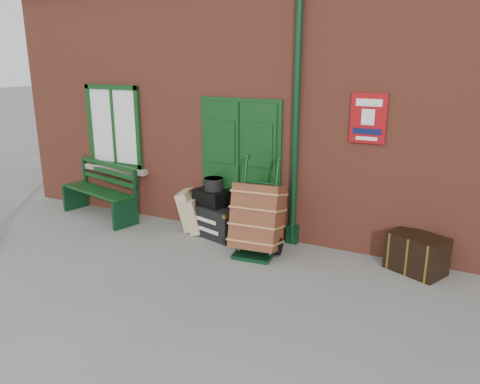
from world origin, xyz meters
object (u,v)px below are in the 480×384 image
Objects in this scene: porter_trolley at (258,218)px; bench at (102,189)px; houdini_trunk at (215,219)px; dark_trunk at (417,253)px.

bench is at bearing 169.66° from porter_trolley.
dark_trunk is at bearing 15.94° from houdini_trunk.
houdini_trunk is at bearing 18.02° from bench.
porter_trolley is at bearing -7.30° from houdini_trunk.
bench is 3.31m from porter_trolley.
bench is at bearing -153.83° from dark_trunk.
porter_trolley is 2.29m from dark_trunk.
porter_trolley is at bearing -144.94° from dark_trunk.
bench is 2.40× the size of dark_trunk.
bench is 1.23× the size of porter_trolley.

